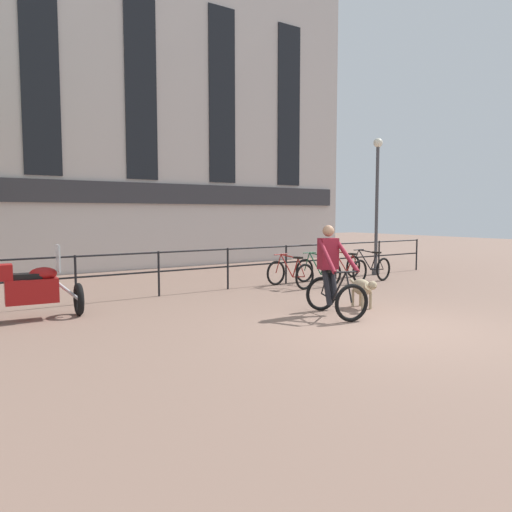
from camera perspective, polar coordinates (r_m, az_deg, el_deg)
ground_plane at (r=8.78m, az=15.04°, el=-7.93°), size 60.00×60.00×0.00m
canal_railing at (r=12.61m, az=-3.25°, el=-0.63°), size 15.05×0.05×1.05m
building_facade at (r=18.13m, az=-13.39°, el=16.65°), size 18.00×0.72×11.35m
cyclist_with_bike at (r=9.55m, az=8.71°, el=-2.13°), size 0.93×1.30×1.70m
dog at (r=10.35m, az=12.12°, el=-3.57°), size 0.42×0.94×0.60m
parked_motorcycle at (r=9.86m, az=-24.34°, el=-3.48°), size 1.78×0.79×1.35m
parked_bicycle_near_lamp at (r=12.97m, az=3.91°, el=-2.03°), size 0.78×1.18×0.86m
parked_bicycle_mid_left at (r=13.60m, az=7.12°, el=-1.74°), size 0.72×1.15×0.86m
parked_bicycle_mid_right at (r=14.26m, az=10.04°, el=-1.46°), size 0.83×1.20×0.86m
parked_bicycle_far_end at (r=14.96m, az=12.69°, el=-1.21°), size 0.80×1.19×0.86m
street_lamp at (r=15.98m, az=13.65°, el=6.39°), size 0.28×0.28×4.22m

